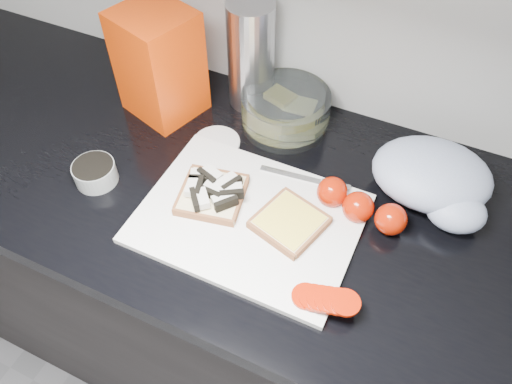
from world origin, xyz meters
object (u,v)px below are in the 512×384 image
(cutting_board, at_px, (249,218))
(glass_bowl, at_px, (285,110))
(steel_canister, at_px, (251,56))
(bread_bag, at_px, (159,64))

(cutting_board, relative_size, glass_bowl, 2.08)
(cutting_board, distance_m, glass_bowl, 0.28)
(cutting_board, relative_size, steel_canister, 1.66)
(cutting_board, xyz_separation_m, glass_bowl, (-0.04, 0.27, 0.03))
(cutting_board, height_order, steel_canister, steel_canister)
(bread_bag, distance_m, steel_canister, 0.19)
(cutting_board, bearing_deg, steel_canister, 114.77)
(cutting_board, bearing_deg, bread_bag, 145.60)
(glass_bowl, height_order, steel_canister, steel_canister)
(glass_bowl, bearing_deg, steel_canister, 157.73)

